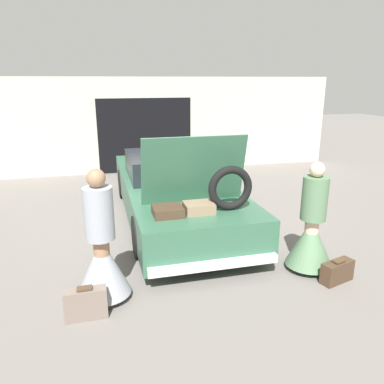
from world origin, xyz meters
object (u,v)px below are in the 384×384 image
Objects in this scene: suitcase_beside_left_person at (86,304)px; suitcase_beside_right_person at (337,272)px; car at (174,190)px; person_left at (102,255)px; person_right at (311,233)px.

suitcase_beside_left_person is 0.94× the size of suitcase_beside_right_person.
car reaches higher than suitcase_beside_left_person.
person_left is 3.25× the size of suitcase_beside_right_person.
person_left is (-1.49, -2.70, 0.02)m from car.
suitcase_beside_right_person is (3.16, -0.39, -0.45)m from person_left.
person_left is at bearing 60.16° from suitcase_beside_left_person.
suitcase_beside_left_person is (-3.19, -0.43, -0.38)m from person_right.
car is at bearing 118.34° from suitcase_beside_right_person.
person_right reaches higher than suitcase_beside_right_person.
suitcase_beside_left_person is (-1.71, -3.09, -0.39)m from car.
car is 3.31× the size of person_right.
car is 3.05m from person_right.
person_right is at bearing 113.49° from suitcase_beside_right_person.
suitcase_beside_right_person is at bearing -0.09° from suitcase_beside_left_person.
person_right is at bearing 89.25° from person_left.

